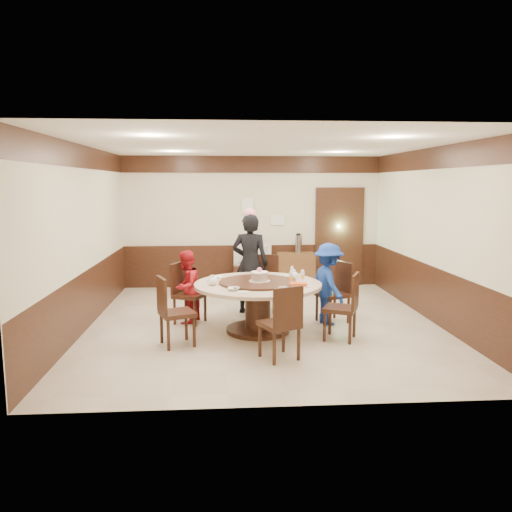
{
  "coord_description": "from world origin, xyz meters",
  "views": [
    {
      "loc": [
        -0.66,
        -7.71,
        2.22
      ],
      "look_at": [
        -0.12,
        -0.02,
        1.1
      ],
      "focal_mm": 35.0,
      "sensor_mm": 36.0,
      "label": 1
    }
  ],
  "objects": [
    {
      "name": "bottle_1",
      "position": [
        0.57,
        -0.32,
        0.83
      ],
      "size": [
        0.06,
        0.06,
        0.16
      ],
      "primitive_type": "cylinder",
      "color": "silver",
      "rests_on": "banquet_table"
    },
    {
      "name": "bowl_1",
      "position": [
        0.19,
        -0.97,
        0.77
      ],
      "size": [
        0.14,
        0.14,
        0.04
      ],
      "primitive_type": "imported",
      "color": "white",
      "rests_on": "banquet_table"
    },
    {
      "name": "bottle_0",
      "position": [
        0.37,
        -0.46,
        0.83
      ],
      "size": [
        0.06,
        0.06,
        0.16
      ],
      "primitive_type": "cylinder",
      "color": "silver",
      "rests_on": "banquet_table"
    },
    {
      "name": "bottle_2",
      "position": [
        0.45,
        0.0,
        0.83
      ],
      "size": [
        0.06,
        0.06,
        0.16
      ],
      "primitive_type": "cylinder",
      "color": "silver",
      "rests_on": "banquet_table"
    },
    {
      "name": "bowl_2",
      "position": [
        -0.5,
        -0.92,
        0.77
      ],
      "size": [
        0.17,
        0.17,
        0.04
      ],
      "primitive_type": "imported",
      "color": "white",
      "rests_on": "banquet_table"
    },
    {
      "name": "bowl_3",
      "position": [
        0.55,
        -0.57,
        0.77
      ],
      "size": [
        0.13,
        0.13,
        0.04
      ],
      "primitive_type": "imported",
      "color": "white",
      "rests_on": "banquet_table"
    },
    {
      "name": "notice_left",
      "position": [
        -0.1,
        2.96,
        1.75
      ],
      "size": [
        0.25,
        0.0,
        0.35
      ],
      "primitive_type": "cube",
      "color": "white",
      "rests_on": "room"
    },
    {
      "name": "banquet_table",
      "position": [
        -0.12,
        -0.42,
        0.53
      ],
      "size": [
        1.9,
        1.9,
        0.78
      ],
      "color": "#32190F",
      "rests_on": "ground"
    },
    {
      "name": "shrimp_platter",
      "position": [
        0.43,
        -0.75,
        0.78
      ],
      "size": [
        0.3,
        0.2,
        0.06
      ],
      "color": "white",
      "rests_on": "banquet_table"
    },
    {
      "name": "bowl_0",
      "position": [
        -0.71,
        -0.06,
        0.77
      ],
      "size": [
        0.17,
        0.17,
        0.04
      ],
      "primitive_type": "imported",
      "color": "white",
      "rests_on": "banquet_table"
    },
    {
      "name": "notice_right",
      "position": [
        0.55,
        2.96,
        1.45
      ],
      "size": [
        0.3,
        0.0,
        0.22
      ],
      "primitive_type": "cube",
      "color": "white",
      "rests_on": "room"
    },
    {
      "name": "chair_3",
      "position": [
        -1.3,
        -0.99,
        0.3
      ],
      "size": [
        0.58,
        0.57,
        0.97
      ],
      "rotation": [
        0.0,
        0.0,
        5.08
      ],
      "color": "#32190F",
      "rests_on": "ground"
    },
    {
      "name": "birthday_cake",
      "position": [
        -0.1,
        -0.43,
        0.85
      ],
      "size": [
        0.32,
        0.32,
        0.21
      ],
      "color": "white",
      "rests_on": "banquet_table"
    },
    {
      "name": "tv_stand",
      "position": [
        0.01,
        2.75,
        0.25
      ],
      "size": [
        0.85,
        0.45,
        0.5
      ],
      "primitive_type": "cube",
      "color": "#32190F",
      "rests_on": "ground"
    },
    {
      "name": "side_cabinet",
      "position": [
        0.92,
        2.78,
        0.38
      ],
      "size": [
        0.8,
        0.4,
        0.75
      ],
      "primitive_type": "cube",
      "color": "brown",
      "rests_on": "ground"
    },
    {
      "name": "saucer_near",
      "position": [
        -0.37,
        -1.07,
        0.76
      ],
      "size": [
        0.18,
        0.18,
        0.01
      ],
      "primitive_type": "cylinder",
      "color": "white",
      "rests_on": "banquet_table"
    },
    {
      "name": "chair_0",
      "position": [
        1.14,
        0.04,
        0.3
      ],
      "size": [
        0.59,
        0.58,
        0.97
      ],
      "rotation": [
        0.0,
        0.0,
        2.0
      ],
      "color": "#32190F",
      "rests_on": "ground"
    },
    {
      "name": "room",
      "position": [
        0.01,
        0.01,
        1.08
      ],
      "size": [
        6.0,
        6.04,
        2.84
      ],
      "color": "beige",
      "rests_on": "ground"
    },
    {
      "name": "teapot_left",
      "position": [
        -0.8,
        -0.53,
        0.81
      ],
      "size": [
        0.17,
        0.15,
        0.13
      ],
      "primitive_type": "ellipsoid",
      "color": "white",
      "rests_on": "banquet_table"
    },
    {
      "name": "chair_2",
      "position": [
        -1.2,
        0.15,
        0.3
      ],
      "size": [
        0.59,
        0.58,
        0.97
      ],
      "rotation": [
        0.0,
        0.0,
        4.28
      ],
      "color": "#32190F",
      "rests_on": "ground"
    },
    {
      "name": "person_blue",
      "position": [
        1.02,
        -0.07,
        0.65
      ],
      "size": [
        0.66,
        0.93,
        1.3
      ],
      "primitive_type": "imported",
      "rotation": [
        0.0,
        0.0,
        1.8
      ],
      "color": "navy",
      "rests_on": "ground"
    },
    {
      "name": "thermos",
      "position": [
        0.98,
        2.78,
        0.94
      ],
      "size": [
        0.15,
        0.15,
        0.38
      ],
      "primitive_type": "cylinder",
      "color": "silver",
      "rests_on": "side_cabinet"
    },
    {
      "name": "teapot_right",
      "position": [
        0.45,
        -0.16,
        0.81
      ],
      "size": [
        0.17,
        0.15,
        0.13
      ],
      "primitive_type": "ellipsoid",
      "color": "white",
      "rests_on": "banquet_table"
    },
    {
      "name": "television",
      "position": [
        0.01,
        2.75,
        0.73
      ],
      "size": [
        0.82,
        0.2,
        0.47
      ],
      "primitive_type": "imported",
      "rotation": [
        0.0,
        0.0,
        3.26
      ],
      "color": "gray",
      "rests_on": "tv_stand"
    },
    {
      "name": "chair_5",
      "position": [
        1.04,
        -0.89,
        0.3
      ],
      "size": [
        0.59,
        0.58,
        0.97
      ],
      "rotation": [
        0.0,
        0.0,
        7.43
      ],
      "color": "#32190F",
      "rests_on": "ground"
    },
    {
      "name": "person_red",
      "position": [
        -1.23,
        0.16,
        0.59
      ],
      "size": [
        0.62,
        0.69,
        1.17
      ],
      "primitive_type": "imported",
      "rotation": [
        0.0,
        0.0,
        4.35
      ],
      "color": "red",
      "rests_on": "ground"
    },
    {
      "name": "person_standing",
      "position": [
        -0.17,
        0.72,
        0.86
      ],
      "size": [
        0.71,
        0.55,
        1.72
      ],
      "primitive_type": "imported",
      "rotation": [
        0.0,
        0.0,
        2.9
      ],
      "color": "black",
      "rests_on": "ground"
    },
    {
      "name": "chair_1",
      "position": [
        0.1,
        0.86,
        0.3
      ],
      "size": [
        0.54,
        0.54,
        0.97
      ],
      "rotation": [
        0.0,
        0.0,
        2.89
      ],
      "color": "#32190F",
      "rests_on": "ground"
    },
    {
      "name": "bowl_4",
      "position": [
        -0.81,
        -0.3,
        0.77
      ],
      "size": [
        0.15,
        0.15,
        0.04
      ],
      "primitive_type": "imported",
      "color": "white",
      "rests_on": "banquet_table"
    },
    {
      "name": "saucer_far",
      "position": [
        0.33,
        0.08,
        0.76
      ],
      "size": [
        0.18,
        0.18,
        0.01
      ],
      "primitive_type": "cylinder",
      "color": "white",
      "rests_on": "banquet_table"
    },
    {
      "name": "chair_4",
      "position": [
        0.07,
        -1.63,
        0.3
      ],
      "size": [
        0.59,
        0.59,
        0.97
      ],
      "rotation": [
        0.0,
        0.0,
        6.72
      ],
      "color": "#32190F",
      "rests_on": "ground"
    }
  ]
}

